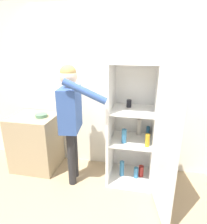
{
  "coord_description": "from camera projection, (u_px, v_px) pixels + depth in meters",
  "views": [
    {
      "loc": [
        0.45,
        -1.98,
        1.94
      ],
      "look_at": [
        -0.09,
        0.63,
        1.03
      ],
      "focal_mm": 32.0,
      "sensor_mm": 36.0,
      "label": 1
    }
  ],
  "objects": [
    {
      "name": "person",
      "position": [
        71.0,
        111.0,
        2.67
      ],
      "size": [
        0.69,
        0.56,
        1.7
      ],
      "color": "#262628",
      "rests_on": "ground_plane"
    },
    {
      "name": "bowl",
      "position": [
        41.0,
        115.0,
        3.03
      ],
      "size": [
        0.18,
        0.18,
        0.05
      ],
      "color": "#517F5B",
      "rests_on": "counter"
    },
    {
      "name": "counter",
      "position": [
        36.0,
        142.0,
        3.22
      ],
      "size": [
        0.69,
        0.61,
        0.89
      ],
      "color": "tan",
      "rests_on": "ground_plane"
    },
    {
      "name": "wall_back",
      "position": [
        114.0,
        90.0,
        3.05
      ],
      "size": [
        7.0,
        0.06,
        2.55
      ],
      "color": "silver",
      "rests_on": "ground_plane"
    },
    {
      "name": "ground_plane",
      "position": [
        100.0,
        204.0,
        2.55
      ],
      "size": [
        12.0,
        12.0,
        0.0
      ],
      "primitive_type": "plane",
      "color": "tan"
    },
    {
      "name": "refrigerator",
      "position": [
        139.0,
        128.0,
        2.69
      ],
      "size": [
        0.81,
        1.23,
        1.75
      ],
      "color": "white",
      "rests_on": "ground_plane"
    }
  ]
}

